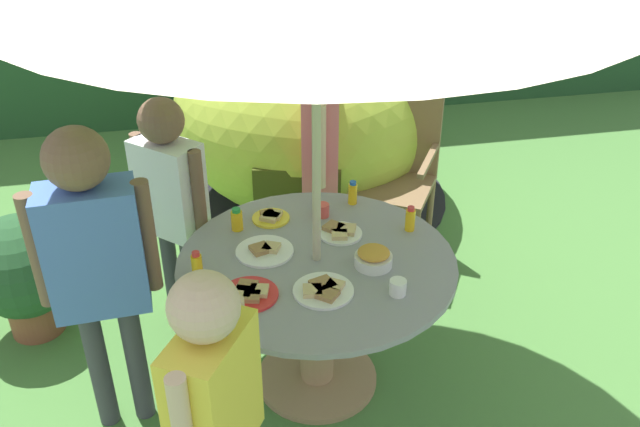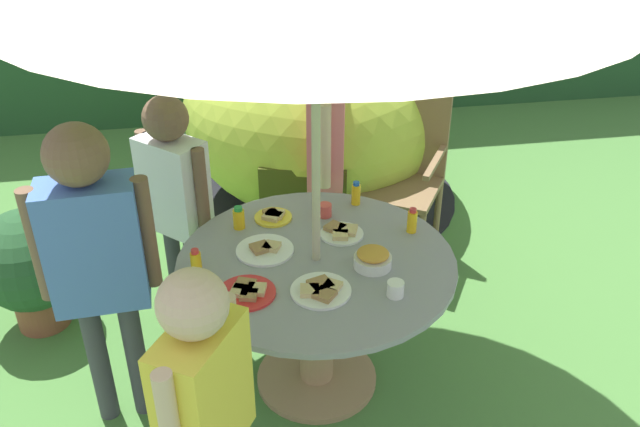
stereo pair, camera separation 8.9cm
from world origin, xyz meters
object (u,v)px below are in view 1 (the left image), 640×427
(juice_bottle_far_left, at_px, (353,193))
(child_in_white_shirt, at_px, (170,188))
(juice_bottle_center_front, at_px, (197,266))
(child_in_pink_shirt, at_px, (320,136))
(child_in_blue_shirt, at_px, (94,250))
(dome_tent, at_px, (306,108))
(cup_far, at_px, (322,210))
(juice_bottle_near_right, at_px, (410,219))
(garden_table, at_px, (317,297))
(plate_front_edge, at_px, (249,293))
(cup_near, at_px, (398,287))
(juice_bottle_center_back, at_px, (237,220))
(wooden_chair, at_px, (390,164))
(child_in_yellow_shirt, at_px, (214,395))
(plate_mid_left, at_px, (324,290))
(plate_mid_right, at_px, (340,232))
(plate_far_right, at_px, (271,217))
(snack_bowl, at_px, (373,258))
(potted_plant, at_px, (24,270))
(plate_near_left, at_px, (265,251))

(juice_bottle_far_left, bearing_deg, child_in_white_shirt, 170.99)
(juice_bottle_far_left, height_order, juice_bottle_center_front, juice_bottle_center_front)
(child_in_pink_shirt, relative_size, child_in_blue_shirt, 0.95)
(dome_tent, distance_m, cup_far, 1.53)
(juice_bottle_near_right, relative_size, juice_bottle_center_front, 0.95)
(garden_table, relative_size, plate_front_edge, 5.12)
(cup_near, bearing_deg, garden_table, 130.75)
(juice_bottle_center_back, bearing_deg, juice_bottle_far_left, 12.71)
(wooden_chair, height_order, cup_near, wooden_chair)
(dome_tent, height_order, child_in_yellow_shirt, dome_tent)
(child_in_white_shirt, height_order, child_in_blue_shirt, child_in_blue_shirt)
(wooden_chair, relative_size, plate_front_edge, 4.29)
(plate_mid_left, relative_size, juice_bottle_center_front, 1.93)
(garden_table, height_order, plate_mid_right, plate_mid_right)
(plate_far_right, height_order, plate_mid_right, same)
(juice_bottle_far_left, bearing_deg, dome_tent, 88.62)
(plate_far_right, height_order, juice_bottle_center_front, juice_bottle_center_front)
(snack_bowl, xyz_separation_m, juice_bottle_near_right, (0.24, 0.25, 0.02))
(wooden_chair, relative_size, child_in_yellow_shirt, 0.81)
(dome_tent, distance_m, potted_plant, 2.09)
(potted_plant, xyz_separation_m, child_in_yellow_shirt, (0.89, -1.49, 0.42))
(child_in_blue_shirt, height_order, cup_near, child_in_blue_shirt)
(wooden_chair, bearing_deg, plate_near_left, -100.01)
(child_in_blue_shirt, distance_m, plate_near_left, 0.72)
(child_in_yellow_shirt, bearing_deg, plate_mid_right, -1.70)
(child_in_pink_shirt, xyz_separation_m, child_in_blue_shirt, (-1.11, -0.99, 0.04))
(potted_plant, distance_m, juice_bottle_center_front, 1.19)
(wooden_chair, distance_m, child_in_white_shirt, 1.40)
(cup_far, bearing_deg, cup_near, -75.83)
(child_in_pink_shirt, distance_m, child_in_blue_shirt, 1.48)
(child_in_yellow_shirt, relative_size, juice_bottle_center_back, 11.33)
(child_in_blue_shirt, xyz_separation_m, juice_bottle_center_front, (0.38, 0.01, -0.14))
(plate_front_edge, relative_size, cup_far, 3.65)
(child_in_blue_shirt, xyz_separation_m, cup_near, (1.16, -0.26, -0.17))
(child_in_pink_shirt, xyz_separation_m, plate_near_left, (-0.43, -0.84, -0.15))
(dome_tent, bearing_deg, plate_mid_left, -84.84)
(plate_front_edge, bearing_deg, cup_far, 53.29)
(child_in_pink_shirt, relative_size, plate_mid_right, 6.80)
(child_in_yellow_shirt, xyz_separation_m, juice_bottle_near_right, (0.96, 0.96, -0.04))
(child_in_pink_shirt, distance_m, cup_near, 1.25)
(plate_front_edge, height_order, juice_bottle_center_back, juice_bottle_center_back)
(potted_plant, height_order, child_in_blue_shirt, child_in_blue_shirt)
(snack_bowl, bearing_deg, garden_table, 156.76)
(child_in_yellow_shirt, bearing_deg, child_in_white_shirt, 36.04)
(juice_bottle_near_right, height_order, juice_bottle_far_left, same)
(juice_bottle_far_left, distance_m, cup_near, 0.76)
(child_in_yellow_shirt, xyz_separation_m, cup_far, (0.59, 1.17, -0.06))
(dome_tent, distance_m, plate_mid_right, 1.70)
(juice_bottle_center_front, xyz_separation_m, cup_near, (0.78, -0.27, -0.03))
(plate_near_left, relative_size, cup_near, 3.71)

